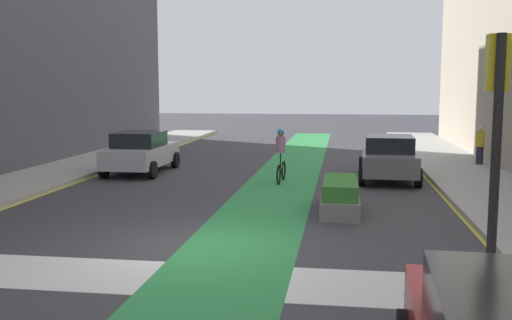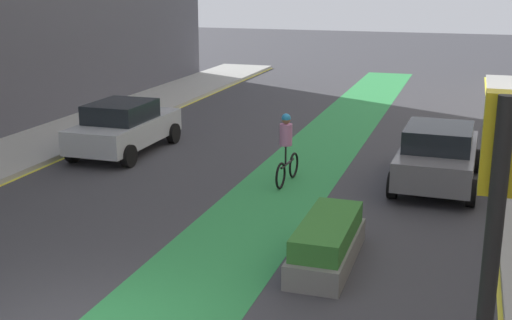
{
  "view_description": "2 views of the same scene",
  "coord_description": "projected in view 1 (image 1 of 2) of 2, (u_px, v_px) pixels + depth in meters",
  "views": [
    {
      "loc": [
        2.98,
        -11.47,
        3.25
      ],
      "look_at": [
        0.39,
        6.15,
        1.04
      ],
      "focal_mm": 41.47,
      "sensor_mm": 36.0,
      "label": 1
    },
    {
      "loc": [
        5.2,
        -7.19,
        5.1
      ],
      "look_at": [
        1.05,
        5.47,
        1.42
      ],
      "focal_mm": 46.11,
      "sensor_mm": 36.0,
      "label": 2
    }
  ],
  "objects": [
    {
      "name": "ground_plane",
      "position": [
        194.0,
        247.0,
        12.09
      ],
      "size": [
        120.0,
        120.0,
        0.0
      ],
      "primitive_type": "plane",
      "color": "#38383D"
    },
    {
      "name": "bike_lane_paint",
      "position": [
        239.0,
        248.0,
        11.96
      ],
      "size": [
        2.4,
        60.0,
        0.01
      ],
      "primitive_type": "cube",
      "color": "#2D8C47",
      "rests_on": "ground_plane"
    },
    {
      "name": "crosswalk_band",
      "position": [
        165.0,
        278.0,
        10.13
      ],
      "size": [
        12.0,
        1.8,
        0.01
      ],
      "primitive_type": "cube",
      "color": "silver",
      "rests_on": "ground_plane"
    },
    {
      "name": "curb_stripe_right",
      "position": [
        501.0,
        259.0,
        11.23
      ],
      "size": [
        0.16,
        60.0,
        0.01
      ],
      "primitive_type": "cube",
      "color": "yellow",
      "rests_on": "ground_plane"
    },
    {
      "name": "traffic_signal_near_right",
      "position": [
        496.0,
        108.0,
        9.9
      ],
      "size": [
        0.35,
        0.52,
        4.13
      ],
      "color": "black",
      "rests_on": "ground_plane"
    },
    {
      "name": "car_grey_right_far",
      "position": [
        388.0,
        157.0,
        20.67
      ],
      "size": [
        2.11,
        4.24,
        1.57
      ],
      "color": "slate",
      "rests_on": "ground_plane"
    },
    {
      "name": "car_silver_left_far",
      "position": [
        141.0,
        152.0,
        22.44
      ],
      "size": [
        2.02,
        4.2,
        1.57
      ],
      "color": "#B2B7BF",
      "rests_on": "ground_plane"
    },
    {
      "name": "cyclist_in_lane",
      "position": [
        281.0,
        154.0,
        20.09
      ],
      "size": [
        0.32,
        1.73,
        1.86
      ],
      "color": "black",
      "rests_on": "ground_plane"
    },
    {
      "name": "pedestrian_sidewalk_right_a",
      "position": [
        480.0,
        145.0,
        23.8
      ],
      "size": [
        0.34,
        0.34,
        1.55
      ],
      "color": "#262638",
      "rests_on": "sidewalk_right"
    },
    {
      "name": "median_planter",
      "position": [
        340.0,
        196.0,
        15.47
      ],
      "size": [
        0.98,
        2.74,
        0.85
      ],
      "color": "slate",
      "rests_on": "ground_plane"
    }
  ]
}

